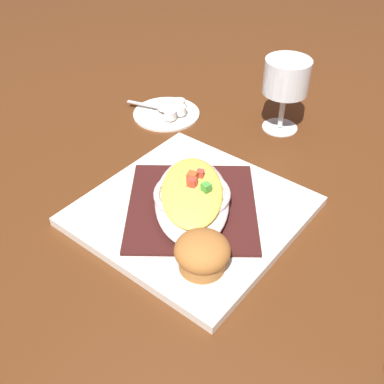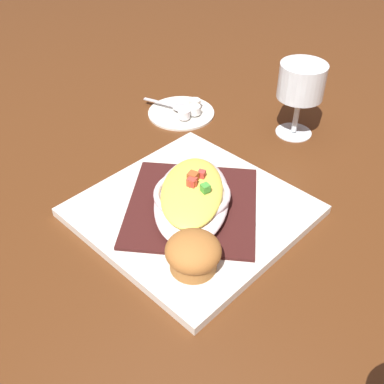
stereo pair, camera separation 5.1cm
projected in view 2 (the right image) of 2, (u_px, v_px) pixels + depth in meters
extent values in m
plane|color=#572E15|center=(192.00, 214.00, 0.70)|extent=(2.60, 2.60, 0.00)
cube|color=silver|center=(192.00, 211.00, 0.69)|extent=(0.34, 0.34, 0.01)
cube|color=#3D1716|center=(192.00, 206.00, 0.68)|extent=(0.26, 0.26, 0.01)
ellipsoid|color=silver|center=(192.00, 198.00, 0.67)|extent=(0.22, 0.19, 0.03)
torus|color=silver|center=(192.00, 193.00, 0.67)|extent=(0.15, 0.15, 0.01)
ellipsoid|color=#E2D151|center=(192.00, 191.00, 0.67)|extent=(0.18, 0.16, 0.02)
cube|color=green|center=(204.00, 189.00, 0.64)|extent=(0.01, 0.01, 0.01)
cube|color=#CF3938|center=(192.00, 183.00, 0.65)|extent=(0.01, 0.01, 0.01)
cube|color=#D34033|center=(194.00, 183.00, 0.65)|extent=(0.01, 0.01, 0.01)
cube|color=#DA4139|center=(202.00, 174.00, 0.67)|extent=(0.01, 0.01, 0.01)
cube|color=#B75526|center=(193.00, 177.00, 0.66)|extent=(0.02, 0.02, 0.01)
cube|color=#D24731|center=(192.00, 183.00, 0.65)|extent=(0.02, 0.02, 0.01)
cube|color=#D24B32|center=(191.00, 183.00, 0.65)|extent=(0.01, 0.01, 0.01)
cylinder|color=#A96B32|center=(193.00, 261.00, 0.59)|extent=(0.06, 0.06, 0.02)
ellipsoid|color=#AB6930|center=(193.00, 251.00, 0.58)|extent=(0.07, 0.07, 0.04)
ellipsoid|color=#4C0F23|center=(193.00, 246.00, 0.57)|extent=(0.03, 0.03, 0.01)
cylinder|color=white|center=(293.00, 132.00, 0.87)|extent=(0.07, 0.07, 0.00)
cylinder|color=white|center=(296.00, 114.00, 0.84)|extent=(0.01, 0.01, 0.07)
cylinder|color=white|center=(302.00, 81.00, 0.80)|extent=(0.08, 0.08, 0.06)
cylinder|color=silver|center=(301.00, 89.00, 0.81)|extent=(0.07, 0.07, 0.03)
cylinder|color=white|center=(181.00, 112.00, 0.92)|extent=(0.13, 0.13, 0.01)
ellipsoid|color=silver|center=(181.00, 108.00, 0.92)|extent=(0.03, 0.04, 0.01)
cube|color=silver|center=(159.00, 102.00, 0.93)|extent=(0.02, 0.07, 0.00)
cylinder|color=white|center=(184.00, 114.00, 0.89)|extent=(0.02, 0.02, 0.02)
cylinder|color=white|center=(195.00, 110.00, 0.90)|extent=(0.02, 0.02, 0.02)
cylinder|color=white|center=(195.00, 103.00, 0.92)|extent=(0.02, 0.02, 0.02)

